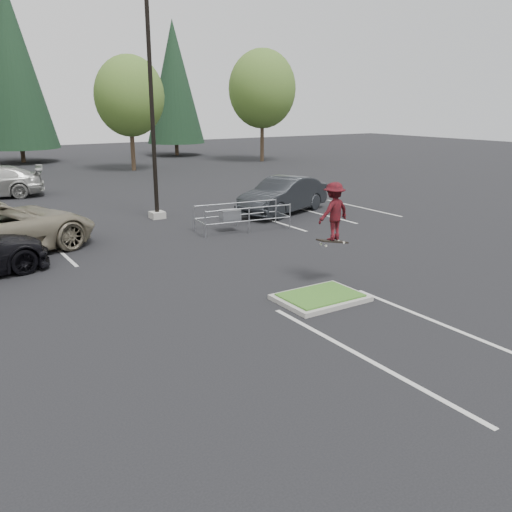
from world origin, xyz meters
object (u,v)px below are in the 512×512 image
conif_b (13,67)px  conif_c (174,82)px  decid_d (262,91)px  skateboarder (334,212)px  cart_corral (233,215)px  light_pole (152,112)px  decid_c (129,99)px  car_r_charc (283,195)px

conif_b → conif_c: 14.07m
decid_d → skateboarder: bearing=-119.8°
decid_d → cart_corral: size_ratio=2.48×
light_pole → decid_c: (5.49, 17.83, 0.69)m
decid_d → car_r_charc: (-12.08, -20.32, -5.09)m
decid_c → conif_b: 12.51m
decid_d → cart_corral: (-15.90, -22.28, -5.26)m
light_pole → decid_d: size_ratio=1.07×
conif_b → skateboarder: 39.94m
conif_c → car_r_charc: size_ratio=2.49×
cart_corral → skateboarder: 7.24m
decid_c → car_r_charc: decid_c is taller
decid_c → skateboarder: bearing=-99.4°
light_pole → conif_c: size_ratio=0.81×
decid_c → car_r_charc: size_ratio=1.67×
conif_b → conif_c: size_ratio=1.16×
decid_c → decid_d: size_ratio=0.89×
light_pole → skateboarder: (0.70, -11.00, -2.53)m
conif_c → decid_d: bearing=-66.5°
decid_d → conif_b: conif_b is taller
conif_c → cart_corral: bearing=-110.7°
conif_c → skateboarder: 40.86m
decid_d → conif_c: size_ratio=0.75×
conif_b → cart_corral: size_ratio=3.82×
decid_c → conif_b: conif_b is taller
conif_b → conif_c: (14.00, -1.00, -1.00)m
cart_corral → skateboarder: bearing=-89.7°
light_pole → conif_c: 30.72m
decid_c → conif_c: conif_c is taller
cart_corral → decid_d: bearing=62.0°
conif_b → car_r_charc: bearing=-79.0°
decid_c → cart_corral: size_ratio=2.21×
decid_c → skateboarder: 29.41m
decid_d → skateboarder: size_ratio=5.31×
light_pole → car_r_charc: light_pole is taller
light_pole → decid_c: size_ratio=1.21×
skateboarder → conif_c: bearing=-115.1°
light_pole → cart_corral: size_ratio=2.66×
decid_c → skateboarder: decid_c is taller
decid_d → conif_c: bearing=113.5°
decid_c → conif_b: size_ratio=0.58×
light_pole → conif_c: bearing=63.9°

